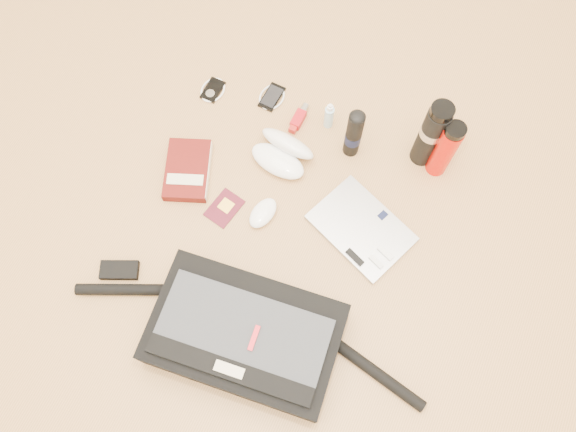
{
  "coord_description": "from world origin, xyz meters",
  "views": [
    {
      "loc": [
        0.26,
        -0.43,
        1.59
      ],
      "look_at": [
        0.01,
        0.11,
        0.06
      ],
      "focal_mm": 35.0,
      "sensor_mm": 36.0,
      "label": 1
    }
  ],
  "objects_px": {
    "messenger_bag": "(244,335)",
    "book": "(188,170)",
    "thermos_black": "(431,134)",
    "laptop": "(361,229)",
    "thermos_red": "(445,149)"
  },
  "relations": [
    {
      "from": "messenger_bag",
      "to": "book",
      "type": "height_order",
      "value": "messenger_bag"
    },
    {
      "from": "thermos_black",
      "to": "book",
      "type": "bearing_deg",
      "value": -150.65
    },
    {
      "from": "book",
      "to": "laptop",
      "type": "bearing_deg",
      "value": -16.91
    },
    {
      "from": "book",
      "to": "thermos_black",
      "type": "height_order",
      "value": "thermos_black"
    },
    {
      "from": "book",
      "to": "thermos_red",
      "type": "bearing_deg",
      "value": 4.22
    },
    {
      "from": "thermos_black",
      "to": "thermos_red",
      "type": "relative_size",
      "value": 1.15
    },
    {
      "from": "laptop",
      "to": "book",
      "type": "relative_size",
      "value": 1.43
    },
    {
      "from": "messenger_bag",
      "to": "thermos_black",
      "type": "distance_m",
      "value": 0.79
    },
    {
      "from": "thermos_red",
      "to": "messenger_bag",
      "type": "bearing_deg",
      "value": -112.74
    },
    {
      "from": "thermos_black",
      "to": "laptop",
      "type": "bearing_deg",
      "value": -104.25
    },
    {
      "from": "messenger_bag",
      "to": "laptop",
      "type": "distance_m",
      "value": 0.47
    },
    {
      "from": "laptop",
      "to": "book",
      "type": "height_order",
      "value": "book"
    },
    {
      "from": "laptop",
      "to": "thermos_black",
      "type": "distance_m",
      "value": 0.35
    },
    {
      "from": "messenger_bag",
      "to": "thermos_red",
      "type": "distance_m",
      "value": 0.79
    },
    {
      "from": "messenger_bag",
      "to": "laptop",
      "type": "height_order",
      "value": "messenger_bag"
    }
  ]
}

